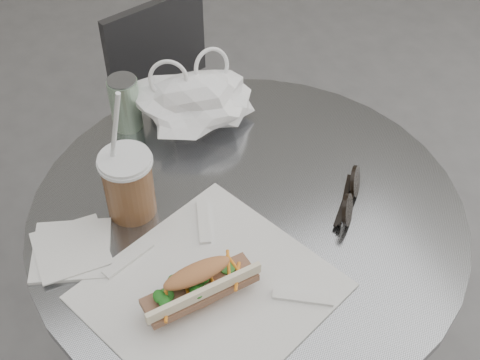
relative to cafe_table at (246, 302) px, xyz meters
name	(u,v)px	position (x,y,z in m)	size (l,w,h in m)	color
cafe_table	(246,302)	(0.00, 0.00, 0.00)	(0.76, 0.76, 0.74)	slate
chair_far	(191,146)	(0.14, 0.62, -0.15)	(0.38, 0.41, 0.71)	#323234
sandwich_paper	(210,291)	(-0.13, -0.12, 0.28)	(0.34, 0.32, 0.00)	white
banh_mi	(199,286)	(-0.15, -0.13, 0.31)	(0.22, 0.10, 0.07)	#C47B4A
iced_coffee	(128,183)	(-0.18, 0.09, 0.34)	(0.09, 0.09, 0.27)	brown
sunglasses	(349,197)	(0.17, -0.06, 0.30)	(0.10, 0.11, 0.06)	black
plastic_bag	(196,103)	(0.01, 0.25, 0.33)	(0.22, 0.17, 0.11)	white
napkin_stack	(71,250)	(-0.30, 0.05, 0.28)	(0.16, 0.16, 0.01)	white
drink_can	(125,103)	(-0.11, 0.31, 0.33)	(0.06, 0.06, 0.11)	#538E57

